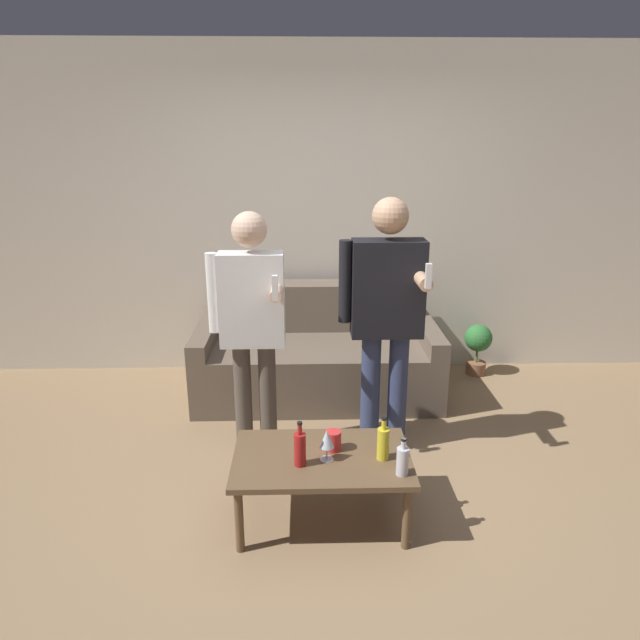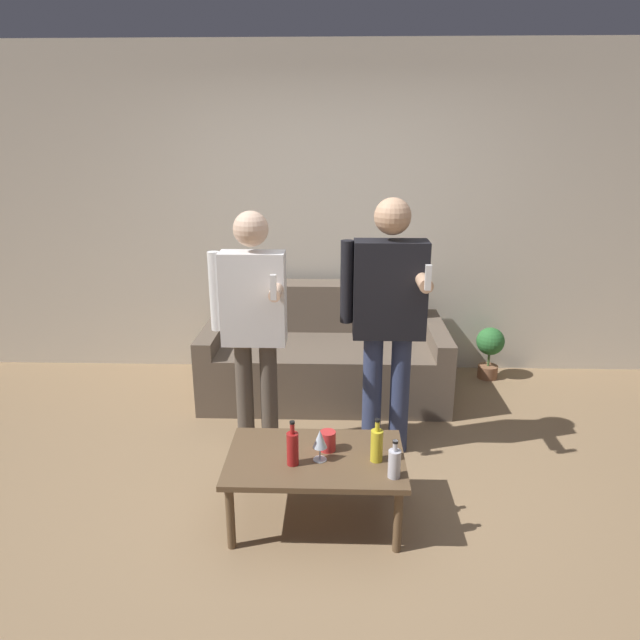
# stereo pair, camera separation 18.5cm
# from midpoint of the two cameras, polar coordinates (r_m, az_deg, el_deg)

# --- Properties ---
(ground_plane) EXTENTS (16.00, 16.00, 0.00)m
(ground_plane) POSITION_cam_midpoint_polar(r_m,az_deg,el_deg) (3.37, 0.05, -17.95)
(ground_plane) COLOR #997A56
(wall_back) EXTENTS (8.00, 0.06, 2.70)m
(wall_back) POSITION_cam_midpoint_polar(r_m,az_deg,el_deg) (4.85, -0.65, 10.45)
(wall_back) COLOR beige
(wall_back) RESTS_ON ground_plane
(couch) EXTENTS (1.88, 0.94, 0.83)m
(couch) POSITION_cam_midpoint_polar(r_m,az_deg,el_deg) (4.59, -1.46, -3.57)
(couch) COLOR #6B5B4C
(couch) RESTS_ON ground_plane
(coffee_table) EXTENTS (0.93, 0.58, 0.38)m
(coffee_table) POSITION_cam_midpoint_polar(r_m,az_deg,el_deg) (3.08, -1.59, -14.15)
(coffee_table) COLOR brown
(coffee_table) RESTS_ON ground_plane
(bottle_orange) EXTENTS (0.06, 0.06, 0.24)m
(bottle_orange) POSITION_cam_midpoint_polar(r_m,az_deg,el_deg) (3.00, 4.54, -12.15)
(bottle_orange) COLOR yellow
(bottle_orange) RESTS_ON coffee_table
(bottle_green) EXTENTS (0.06, 0.06, 0.24)m
(bottle_green) POSITION_cam_midpoint_polar(r_m,az_deg,el_deg) (2.94, -3.86, -12.69)
(bottle_green) COLOR #B21E1E
(bottle_green) RESTS_ON coffee_table
(bottle_dark) EXTENTS (0.06, 0.06, 0.20)m
(bottle_dark) POSITION_cam_midpoint_polar(r_m,az_deg,el_deg) (2.89, 6.40, -13.78)
(bottle_dark) COLOR silver
(bottle_dark) RESTS_ON coffee_table
(wine_glass_near) EXTENTS (0.07, 0.07, 0.17)m
(wine_glass_near) POSITION_cam_midpoint_polar(r_m,az_deg,el_deg) (2.97, -1.14, -11.91)
(wine_glass_near) COLOR silver
(wine_glass_near) RESTS_ON coffee_table
(cup_on_table) EXTENTS (0.08, 0.08, 0.11)m
(cup_on_table) POSITION_cam_midpoint_polar(r_m,az_deg,el_deg) (3.09, -0.42, -11.99)
(cup_on_table) COLOR red
(cup_on_table) RESTS_ON coffee_table
(person_standing_left) EXTENTS (0.46, 0.41, 1.57)m
(person_standing_left) POSITION_cam_midpoint_polar(r_m,az_deg,el_deg) (3.48, -8.37, 0.18)
(person_standing_left) COLOR brown
(person_standing_left) RESTS_ON ground_plane
(person_standing_right) EXTENTS (0.52, 0.43, 1.64)m
(person_standing_right) POSITION_cam_midpoint_polar(r_m,az_deg,el_deg) (3.52, 5.14, 1.06)
(person_standing_right) COLOR navy
(person_standing_right) RESTS_ON ground_plane
(potted_plant) EXTENTS (0.23, 0.23, 0.45)m
(potted_plant) POSITION_cam_midpoint_polar(r_m,az_deg,el_deg) (5.06, 14.50, -2.34)
(potted_plant) COLOR #936042
(potted_plant) RESTS_ON ground_plane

